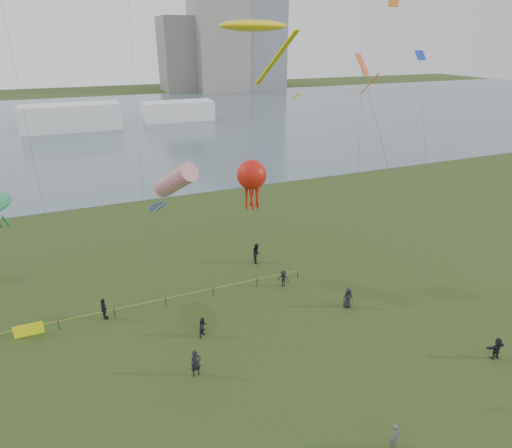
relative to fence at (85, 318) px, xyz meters
name	(u,v)px	position (x,y,z in m)	size (l,w,h in m)	color
ground_plane	(321,414)	(12.29, -14.24, -0.55)	(400.00, 400.00, 0.00)	#203310
lake	(123,123)	(12.29, 85.76, -0.53)	(400.00, 120.00, 0.08)	slate
building_mid	(218,41)	(58.29, 147.76, 18.45)	(20.00, 20.00, 38.00)	gray
building_low	(181,54)	(44.29, 153.76, 13.45)	(16.00, 18.00, 28.00)	slate
pavilion_left	(71,117)	(0.29, 80.76, 2.45)	(22.00, 8.00, 6.00)	white
pavilion_right	(178,111)	(26.29, 83.76, 1.95)	(18.00, 7.00, 5.00)	white
fence	(85,318)	(0.00, 0.00, 0.00)	(24.07, 0.07, 1.05)	black
kite_flyer	(395,437)	(14.68, -17.65, 0.26)	(0.60, 0.39, 1.63)	#4F5055
spectator_a	(203,327)	(7.93, -4.78, 0.23)	(0.76, 0.59, 1.56)	black
spectator_b	(283,279)	(16.26, -0.84, 0.22)	(1.01, 0.58, 1.56)	black
spectator_c	(104,309)	(1.41, 0.11, 0.35)	(1.06, 0.44, 1.80)	black
spectator_d	(348,298)	(19.71, -5.64, 0.30)	(0.84, 0.55, 1.72)	black
spectator_e	(497,348)	(25.63, -14.60, 0.24)	(1.48, 0.47, 1.60)	black
spectator_f	(196,363)	(6.40, -8.46, 0.40)	(0.70, 0.46, 1.91)	black
spectator_g	(257,253)	(15.79, 4.15, 0.43)	(0.95, 0.74, 1.96)	black
kite_stingray	(254,26)	(15.86, 4.96, 20.33)	(6.98, 10.26, 21.39)	#3F3F42
kite_windsock	(175,181)	(8.39, 3.67, 8.78)	(7.27, 5.85, 11.18)	#3F3F42
kite_octopus	(252,175)	(14.11, 1.14, 9.28)	(2.43, 5.19, 11.12)	#3F3F42
kite_delta	(368,84)	(18.09, -7.68, 16.96)	(1.54, 13.79, 19.20)	#3F3F42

